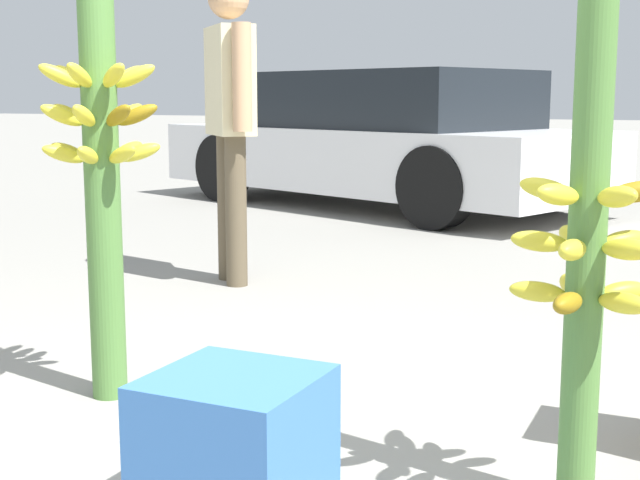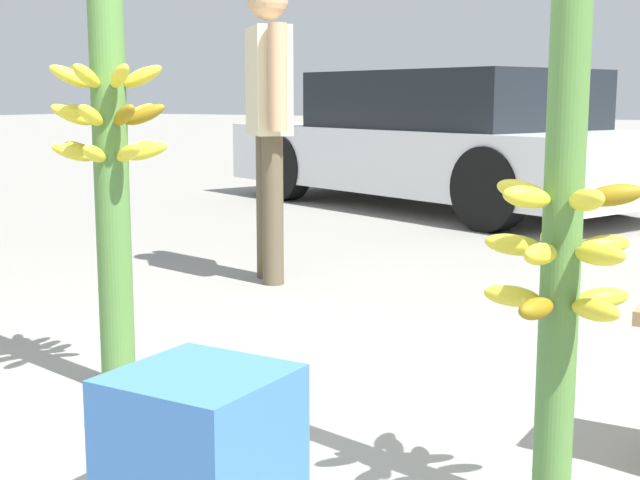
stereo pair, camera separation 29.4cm
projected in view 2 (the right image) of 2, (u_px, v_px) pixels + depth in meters
name	position (u px, v px, depth m)	size (l,w,h in m)	color
banana_stalk_left	(111.00, 168.00, 3.09)	(0.41, 0.41, 1.47)	#4C7A38
banana_stalk_center	(561.00, 258.00, 2.13)	(0.37, 0.38, 1.30)	#4C7A38
vendor_person	(269.00, 103.00, 4.94)	(0.52, 0.52, 1.68)	brown
parked_car	(441.00, 142.00, 8.36)	(4.71, 3.18, 1.27)	silver
produce_crate	(201.00, 448.00, 2.18)	(0.39, 0.39, 0.39)	#386BB2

